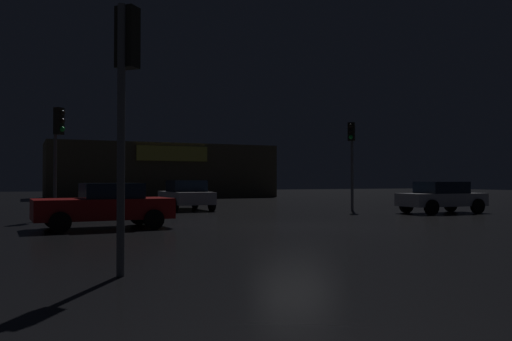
{
  "coord_description": "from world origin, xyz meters",
  "views": [
    {
      "loc": [
        -8.08,
        -14.84,
        1.49
      ],
      "look_at": [
        0.86,
        4.97,
        1.9
      ],
      "focal_mm": 36.53,
      "sensor_mm": 36.0,
      "label": 1
    }
  ],
  "objects_px": {
    "traffic_signal_cross_left": "(126,76)",
    "car_far": "(441,197)",
    "store_building": "(162,171)",
    "traffic_signal_main": "(352,147)",
    "car_crossing": "(105,205)",
    "traffic_signal_opposite": "(58,136)",
    "car_near": "(186,195)"
  },
  "relations": [
    {
      "from": "store_building",
      "to": "traffic_signal_main",
      "type": "xyz_separation_m",
      "value": [
        3.43,
        -23.9,
        0.81
      ]
    },
    {
      "from": "car_near",
      "to": "traffic_signal_opposite",
      "type": "bearing_deg",
      "value": -146.47
    },
    {
      "from": "traffic_signal_main",
      "to": "car_crossing",
      "type": "distance_m",
      "value": 13.44
    },
    {
      "from": "traffic_signal_cross_left",
      "to": "car_far",
      "type": "bearing_deg",
      "value": 31.43
    },
    {
      "from": "traffic_signal_opposite",
      "to": "car_crossing",
      "type": "height_order",
      "value": "traffic_signal_opposite"
    },
    {
      "from": "traffic_signal_main",
      "to": "traffic_signal_opposite",
      "type": "relative_size",
      "value": 1.01
    },
    {
      "from": "store_building",
      "to": "car_crossing",
      "type": "height_order",
      "value": "store_building"
    },
    {
      "from": "traffic_signal_cross_left",
      "to": "traffic_signal_main",
      "type": "bearing_deg",
      "value": 44.36
    },
    {
      "from": "store_building",
      "to": "car_crossing",
      "type": "bearing_deg",
      "value": -107.35
    },
    {
      "from": "car_far",
      "to": "car_crossing",
      "type": "height_order",
      "value": "car_far"
    },
    {
      "from": "traffic_signal_main",
      "to": "car_near",
      "type": "xyz_separation_m",
      "value": [
        -7.17,
        4.07,
        -2.36
      ]
    },
    {
      "from": "traffic_signal_main",
      "to": "car_far",
      "type": "distance_m",
      "value": 4.79
    },
    {
      "from": "traffic_signal_cross_left",
      "to": "car_far",
      "type": "height_order",
      "value": "traffic_signal_cross_left"
    },
    {
      "from": "traffic_signal_opposite",
      "to": "traffic_signal_cross_left",
      "type": "xyz_separation_m",
      "value": [
        0.24,
        -12.83,
        -0.03
      ]
    },
    {
      "from": "car_far",
      "to": "traffic_signal_main",
      "type": "bearing_deg",
      "value": 128.33
    },
    {
      "from": "car_near",
      "to": "car_far",
      "type": "bearing_deg",
      "value": -36.96
    },
    {
      "from": "traffic_signal_opposite",
      "to": "car_far",
      "type": "distance_m",
      "value": 16.53
    },
    {
      "from": "car_near",
      "to": "store_building",
      "type": "bearing_deg",
      "value": 79.32
    },
    {
      "from": "traffic_signal_opposite",
      "to": "car_crossing",
      "type": "distance_m",
      "value": 5.33
    },
    {
      "from": "traffic_signal_opposite",
      "to": "car_near",
      "type": "bearing_deg",
      "value": 33.53
    },
    {
      "from": "store_building",
      "to": "traffic_signal_main",
      "type": "distance_m",
      "value": 24.16
    },
    {
      "from": "traffic_signal_opposite",
      "to": "car_crossing",
      "type": "relative_size",
      "value": 1.03
    },
    {
      "from": "store_building",
      "to": "traffic_signal_cross_left",
      "type": "height_order",
      "value": "store_building"
    },
    {
      "from": "traffic_signal_opposite",
      "to": "car_crossing",
      "type": "bearing_deg",
      "value": -76.64
    },
    {
      "from": "traffic_signal_cross_left",
      "to": "car_near",
      "type": "xyz_separation_m",
      "value": [
        6.05,
        17.0,
        -2.39
      ]
    },
    {
      "from": "store_building",
      "to": "car_far",
      "type": "height_order",
      "value": "store_building"
    },
    {
      "from": "store_building",
      "to": "traffic_signal_opposite",
      "type": "xyz_separation_m",
      "value": [
        -10.03,
        -23.99,
        0.87
      ]
    },
    {
      "from": "store_building",
      "to": "car_near",
      "type": "relative_size",
      "value": 4.64
    },
    {
      "from": "store_building",
      "to": "car_far",
      "type": "distance_m",
      "value": 27.87
    },
    {
      "from": "car_far",
      "to": "car_crossing",
      "type": "distance_m",
      "value": 15.02
    },
    {
      "from": "traffic_signal_cross_left",
      "to": "car_crossing",
      "type": "distance_m",
      "value": 8.63
    },
    {
      "from": "traffic_signal_opposite",
      "to": "store_building",
      "type": "bearing_deg",
      "value": 67.32
    }
  ]
}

